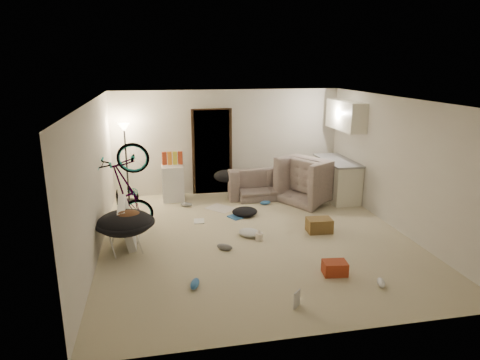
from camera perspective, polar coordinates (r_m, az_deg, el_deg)
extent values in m
cube|color=beige|center=(7.96, 2.13, -7.70)|extent=(5.50, 6.00, 0.02)
cube|color=white|center=(7.35, 2.32, 10.68)|extent=(5.50, 6.00, 0.02)
cube|color=silver|center=(10.44, -1.62, 5.11)|extent=(5.50, 0.02, 2.50)
cube|color=silver|center=(4.83, 10.59, -7.57)|extent=(5.50, 0.02, 2.50)
cube|color=silver|center=(7.44, -18.95, 0.04)|extent=(0.02, 6.00, 2.50)
cube|color=silver|center=(8.61, 20.39, 1.93)|extent=(0.02, 6.00, 2.50)
cube|color=black|center=(10.39, -3.76, 3.74)|extent=(0.85, 0.10, 2.04)
cube|color=black|center=(10.36, -3.73, 3.71)|extent=(0.97, 0.04, 2.10)
cylinder|color=black|center=(10.27, -14.55, -2.66)|extent=(0.28, 0.28, 0.03)
cylinder|color=black|center=(10.05, -14.87, 1.87)|extent=(0.04, 0.04, 1.70)
cone|color=#FFE0A5|center=(9.89, -15.21, 6.77)|extent=(0.24, 0.24, 0.18)
cube|color=silver|center=(10.37, 12.73, 0.07)|extent=(0.60, 1.50, 0.88)
cube|color=gray|center=(10.26, 12.88, 2.55)|extent=(0.64, 1.54, 0.04)
cube|color=silver|center=(10.14, 13.92, 8.37)|extent=(0.38, 1.40, 0.65)
imported|color=#383E37|center=(10.30, 3.33, -0.67)|extent=(1.85, 0.76, 0.54)
imported|color=#383E37|center=(10.08, 9.84, -0.55)|extent=(1.48, 1.54, 0.77)
imported|color=black|center=(8.44, -14.66, -3.45)|extent=(1.80, 0.89, 1.01)
imported|color=#973116|center=(5.86, 7.17, -16.73)|extent=(0.28, 0.29, 0.02)
cube|color=white|center=(10.05, -8.93, -0.39)|extent=(0.49, 0.49, 0.83)
cube|color=#973116|center=(9.90, -10.06, 2.84)|extent=(0.11, 0.09, 0.30)
cube|color=orange|center=(9.90, -9.36, 2.87)|extent=(0.10, 0.07, 0.30)
cube|color=gold|center=(9.91, -8.67, 2.91)|extent=(0.10, 0.07, 0.30)
cube|color=#973116|center=(9.91, -7.98, 2.94)|extent=(0.11, 0.09, 0.30)
cylinder|color=silver|center=(7.57, -14.94, -7.53)|extent=(0.66, 0.66, 0.46)
ellipsoid|color=black|center=(7.46, -15.09, -5.53)|extent=(0.93, 0.93, 0.39)
torus|color=black|center=(7.46, -15.09, -5.53)|extent=(1.00, 1.00, 0.07)
ellipsoid|color=#51301B|center=(7.40, -14.77, -4.80)|extent=(0.61, 0.58, 0.22)
ellipsoid|color=black|center=(10.03, -1.91, 0.53)|extent=(0.62, 0.53, 0.28)
cube|color=silver|center=(7.92, -14.83, -5.45)|extent=(0.34, 1.11, 0.74)
cube|color=brown|center=(8.29, 10.51, -5.94)|extent=(0.48, 0.35, 0.26)
cube|color=#973116|center=(6.77, 12.53, -11.38)|extent=(0.38, 0.30, 0.21)
cylinder|color=white|center=(7.81, 2.58, -7.55)|extent=(0.14, 0.14, 0.14)
cone|color=white|center=(7.77, 2.58, -6.86)|extent=(0.08, 0.08, 0.06)
cube|color=beige|center=(9.47, -2.63, -3.78)|extent=(0.72, 0.72, 0.01)
cube|color=#336CB8|center=(8.90, -0.65, -4.97)|extent=(0.33, 0.36, 0.03)
cube|color=silver|center=(8.72, -5.48, -5.49)|extent=(0.23, 0.29, 0.02)
ellipsoid|color=#336CB8|center=(9.72, 3.39, -3.03)|extent=(0.26, 0.13, 0.09)
ellipsoid|color=slate|center=(9.63, -7.18, -3.27)|extent=(0.30, 0.21, 0.10)
ellipsoid|color=#336CB8|center=(6.33, -6.04, -13.59)|extent=(0.20, 0.31, 0.11)
ellipsoid|color=slate|center=(7.43, -2.07, -8.91)|extent=(0.31, 0.26, 0.11)
ellipsoid|color=white|center=(6.66, 18.29, -12.85)|extent=(0.19, 0.28, 0.10)
ellipsoid|color=black|center=(9.01, 0.64, -4.23)|extent=(0.56, 0.48, 0.17)
ellipsoid|color=black|center=(10.41, 2.22, -1.66)|extent=(0.46, 0.42, 0.12)
ellipsoid|color=silver|center=(8.00, 1.23, -7.03)|extent=(0.54, 0.53, 0.13)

